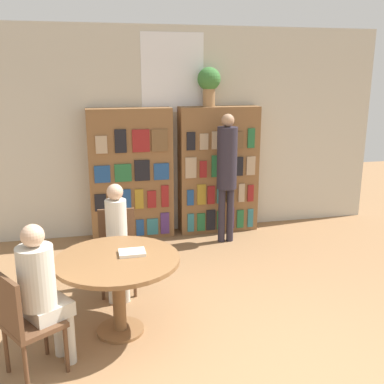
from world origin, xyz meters
TOP-DOWN VIEW (x-y plane):
  - wall_back at (0.00, 3.87)m, footprint 6.40×0.07m
  - bookshelf_left at (-0.65, 3.68)m, footprint 1.18×0.34m
  - bookshelf_right at (0.65, 3.68)m, footprint 1.18×0.34m
  - flower_vase at (0.49, 3.68)m, footprint 0.33×0.33m
  - reading_table at (-1.02, 1.15)m, footprint 1.13×1.13m
  - chair_near_camera at (-1.78, 0.66)m, footprint 0.55×0.55m
  - chair_left_side at (-0.97, 2.05)m, footprint 0.42×0.42m
  - seated_reader_left at (-0.98, 1.86)m, footprint 0.24×0.36m
  - seated_reader_right at (-1.63, 0.75)m, footprint 0.42×0.41m
  - librarian_standing at (0.63, 3.18)m, footprint 0.28×0.55m
  - open_book_on_table at (-0.88, 1.20)m, footprint 0.24×0.18m

SIDE VIEW (x-z plane):
  - chair_near_camera at x=-1.78m, z-range 0.05..0.95m
  - chair_left_side at x=-0.97m, z-range 0.05..0.95m
  - reading_table at x=-1.02m, z-range 0.24..0.98m
  - seated_reader_left at x=-0.98m, z-range 0.07..1.31m
  - seated_reader_right at x=-1.63m, z-range 0.09..1.34m
  - open_book_on_table at x=-0.88m, z-range 0.74..0.77m
  - bookshelf_right at x=0.65m, z-range 0.00..1.88m
  - bookshelf_left at x=-0.65m, z-range 0.00..1.88m
  - librarian_standing at x=0.63m, z-range 0.20..2.01m
  - wall_back at x=0.00m, z-range 0.01..3.01m
  - flower_vase at x=0.49m, z-range 1.94..2.50m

